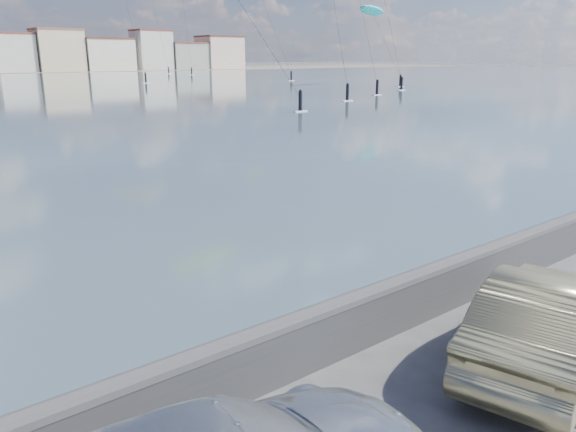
% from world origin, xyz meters
% --- Properties ---
extents(seawall, '(400.00, 0.36, 1.08)m').
position_xyz_m(seawall, '(0.00, 2.70, 0.58)').
color(seawall, '#28282B').
rests_on(seawall, ground).
extents(car_champagne, '(5.03, 2.88, 1.57)m').
position_xyz_m(car_champagne, '(3.54, 0.39, 0.78)').
color(car_champagne, tan).
rests_on(car_champagne, ground).
extents(kitesurfer_8, '(10.83, 12.25, 13.38)m').
position_xyz_m(kitesurfer_8, '(69.99, 66.83, 12.21)').
color(kitesurfer_8, '#19BFBF').
rests_on(kitesurfer_8, ground).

